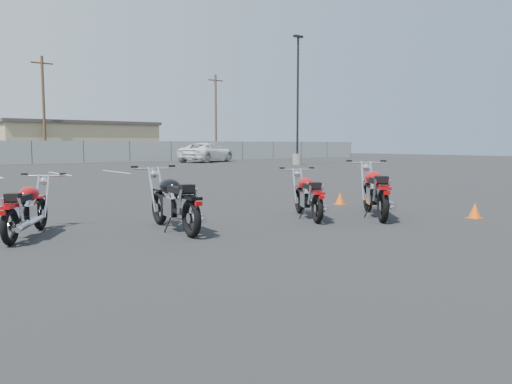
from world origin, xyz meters
TOP-DOWN VIEW (x-y plane):
  - ground at (0.00, 0.00)m, footprint 120.00×120.00m
  - motorcycle_front_red at (-3.36, 2.08)m, footprint 1.39×1.92m
  - motorcycle_second_black at (-1.13, 1.19)m, footprint 0.87×2.26m
  - motorcycle_third_red at (1.76, 0.90)m, footprint 1.32×1.97m
  - motorcycle_rear_red at (3.01, 0.20)m, footprint 1.84×2.10m
  - training_cone_near at (4.01, 2.16)m, footprint 0.26×0.26m
  - training_cone_far at (4.50, -1.14)m, footprint 0.27×0.27m
  - light_pole_east at (19.52, 21.46)m, footprint 0.80×0.70m
  - tan_building_east at (10.00, 44.00)m, footprint 14.40×9.40m
  - utility_pole_c at (6.00, 39.00)m, footprint 1.80×0.24m
  - utility_pole_d at (24.00, 40.00)m, footprint 1.80×0.24m
  - white_van at (16.98, 30.25)m, footprint 5.54×7.18m

SIDE VIEW (x-z plane):
  - ground at x=0.00m, z-range 0.00..0.00m
  - training_cone_near at x=4.01m, z-range 0.00..0.31m
  - training_cone_far at x=4.50m, z-range 0.00..0.32m
  - motorcycle_front_red at x=-3.36m, z-range -0.04..0.95m
  - motorcycle_third_red at x=1.76m, z-range -0.05..0.96m
  - motorcycle_second_black at x=-1.13m, z-range -0.05..1.06m
  - motorcycle_rear_red at x=3.01m, z-range -0.05..1.10m
  - white_van at x=16.98m, z-range 0.00..2.55m
  - tan_building_east at x=10.00m, z-range 0.01..3.71m
  - light_pole_east at x=19.52m, z-range -2.32..7.11m
  - utility_pole_c at x=6.00m, z-range 0.19..9.19m
  - utility_pole_d at x=24.00m, z-range 0.19..9.19m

